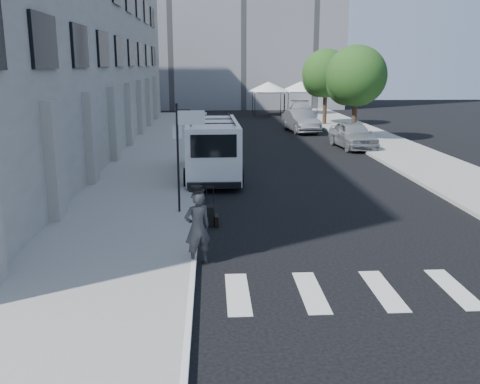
{
  "coord_description": "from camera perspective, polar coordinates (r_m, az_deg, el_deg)",
  "views": [
    {
      "loc": [
        -1.54,
        -13.72,
        4.85
      ],
      "look_at": [
        -0.73,
        1.03,
        1.3
      ],
      "focal_mm": 40.0,
      "sensor_mm": 36.0,
      "label": 1
    }
  ],
  "objects": [
    {
      "name": "sidewalk_right",
      "position": [
        35.65,
        14.17,
        5.4
      ],
      "size": [
        4.0,
        56.0,
        0.15
      ],
      "primitive_type": "cube",
      "color": "gray",
      "rests_on": "ground"
    },
    {
      "name": "parked_car_b",
      "position": [
        39.38,
        6.51,
        7.51
      ],
      "size": [
        2.29,
        5.0,
        1.59
      ],
      "primitive_type": "imported",
      "rotation": [
        0.0,
        0.0,
        0.13
      ],
      "color": "#5A5D62",
      "rests_on": "ground"
    },
    {
      "name": "sign_pole",
      "position": [
        17.09,
        -5.9,
        6.06
      ],
      "size": [
        1.03,
        0.07,
        3.5
      ],
      "color": "black",
      "rests_on": "sidewalk_left"
    },
    {
      "name": "tree_near",
      "position": [
        35.07,
        12.07,
        11.79
      ],
      "size": [
        3.8,
        3.83,
        6.03
      ],
      "color": "black",
      "rests_on": "ground"
    },
    {
      "name": "tree_far",
      "position": [
        43.83,
        8.98,
        12.2
      ],
      "size": [
        3.8,
        3.83,
        6.03
      ],
      "color": "black",
      "rests_on": "ground"
    },
    {
      "name": "parked_car_a",
      "position": [
        32.27,
        11.95,
        5.99
      ],
      "size": [
        2.26,
        4.77,
        1.58
      ],
      "primitive_type": "imported",
      "rotation": [
        0.0,
        0.0,
        0.09
      ],
      "color": "gray",
      "rests_on": "ground"
    },
    {
      "name": "building_left",
      "position": [
        33.27,
        -21.26,
        14.61
      ],
      "size": [
        10.0,
        44.0,
        12.0
      ],
      "primitive_type": "cube",
      "color": "gray",
      "rests_on": "ground"
    },
    {
      "name": "businessman",
      "position": [
        13.18,
        -4.57,
        -3.82
      ],
      "size": [
        0.8,
        0.69,
        1.86
      ],
      "primitive_type": "imported",
      "rotation": [
        0.0,
        0.0,
        3.58
      ],
      "color": "#3C3C3F",
      "rests_on": "ground"
    },
    {
      "name": "parked_car_c",
      "position": [
        50.37,
        6.49,
        8.73
      ],
      "size": [
        2.71,
        5.29,
        1.47
      ],
      "primitive_type": "imported",
      "rotation": [
        0.0,
        0.0,
        -0.13
      ],
      "color": "#AAADB2",
      "rests_on": "ground"
    },
    {
      "name": "briefcase",
      "position": [
        16.4,
        -2.52,
        -3.08
      ],
      "size": [
        0.13,
        0.44,
        0.34
      ],
      "primitive_type": "cube",
      "rotation": [
        0.0,
        0.0,
        0.01
      ],
      "color": "black",
      "rests_on": "ground"
    },
    {
      "name": "tent_right",
      "position": [
        52.99,
        6.5,
        11.11
      ],
      "size": [
        4.0,
        4.0,
        3.2
      ],
      "color": "black",
      "rests_on": "ground"
    },
    {
      "name": "cargo_van",
      "position": [
        23.34,
        -3.01,
        4.69
      ],
      "size": [
        2.46,
        6.68,
        2.48
      ],
      "rotation": [
        0.0,
        0.0,
        0.02
      ],
      "color": "white",
      "rests_on": "ground"
    },
    {
      "name": "tent_left",
      "position": [
        52.06,
        3.05,
        11.13
      ],
      "size": [
        4.0,
        4.0,
        3.2
      ],
      "color": "black",
      "rests_on": "ground"
    },
    {
      "name": "suitcase",
      "position": [
        16.47,
        -3.22,
        -2.49
      ],
      "size": [
        0.28,
        0.44,
        1.18
      ],
      "rotation": [
        0.0,
        0.0,
        -0.05
      ],
      "color": "black",
      "rests_on": "ground"
    },
    {
      "name": "ground",
      "position": [
        14.63,
        3.1,
        -5.86
      ],
      "size": [
        120.0,
        120.0,
        0.0
      ],
      "primitive_type": "plane",
      "color": "black",
      "rests_on": "ground"
    },
    {
      "name": "sidewalk_left",
      "position": [
        30.23,
        -8.25,
        4.28
      ],
      "size": [
        4.5,
        48.0,
        0.15
      ],
      "primitive_type": "cube",
      "color": "gray",
      "rests_on": "ground"
    }
  ]
}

